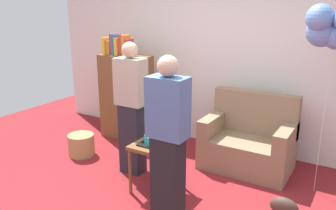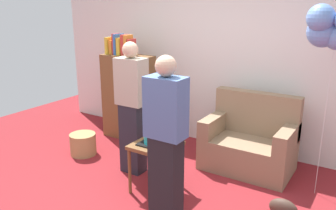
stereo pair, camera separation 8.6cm
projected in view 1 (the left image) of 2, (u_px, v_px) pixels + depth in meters
ground_plane at (143, 207)px, 3.67m from camera, size 8.00×8.00×0.00m
wall_back at (224, 54)px, 4.97m from camera, size 6.00×0.10×2.70m
couch at (248, 142)px, 4.47m from camera, size 1.10×0.70×0.96m
bookshelf at (126, 95)px, 5.38m from camera, size 0.80×0.36×1.61m
side_table at (156, 151)px, 3.86m from camera, size 0.48×0.48×0.57m
birthday_cake at (156, 140)px, 3.82m from camera, size 0.32×0.32×0.17m
person_blowing_candles at (131, 108)px, 4.21m from camera, size 0.36×0.22×1.63m
person_holding_cake at (168, 142)px, 3.20m from camera, size 0.36×0.22×1.63m
wicker_basket at (81, 145)px, 4.87m from camera, size 0.36×0.36×0.30m
handbag at (284, 207)px, 3.48m from camera, size 0.28×0.14×0.20m
balloon_bunch at (329, 27)px, 3.44m from camera, size 0.51×0.39×2.05m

